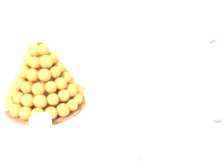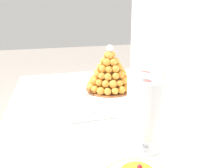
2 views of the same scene
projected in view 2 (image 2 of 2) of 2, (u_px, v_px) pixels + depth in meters
buffet_table at (116, 124)px, 1.11m from camera, size 1.28×1.03×0.77m
serving_tray at (102, 94)px, 1.23m from camera, size 0.57×0.40×0.02m
croquembouche at (110, 73)px, 1.26m from camera, size 0.27×0.27×0.26m
dessert_cup_left at (76, 79)px, 1.39m from camera, size 0.05×0.05×0.05m
dessert_cup_mid_left at (81, 91)px, 1.19m from camera, size 0.06×0.06×0.06m
dessert_cup_centre at (88, 107)px, 1.00m from camera, size 0.06×0.06×0.05m
creme_brulee_ramekin at (101, 80)px, 1.39m from camera, size 0.10×0.10×0.03m
macaron_goblet at (149, 106)px, 0.72m from camera, size 0.15×0.15×0.28m
wine_glass at (156, 66)px, 1.40m from camera, size 0.06×0.06×0.14m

